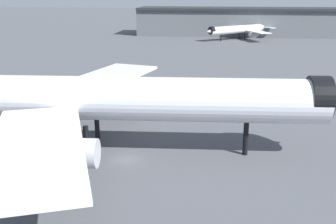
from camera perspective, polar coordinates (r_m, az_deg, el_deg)
ground at (r=59.83m, az=-5.75°, el=-6.54°), size 900.00×900.00×0.00m
airliner_near_gate at (r=60.32m, az=-8.43°, el=1.76°), size 69.52×62.78×18.50m
airliner_far_taxiway at (r=203.01m, az=9.98°, el=11.25°), size 32.15×32.86×10.76m
terminal_building at (r=225.12m, az=18.14°, el=11.87°), size 166.87×41.61×25.82m
traffic_cone_near_nose at (r=99.76m, az=-0.92°, el=3.30°), size 0.46×0.46×0.57m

